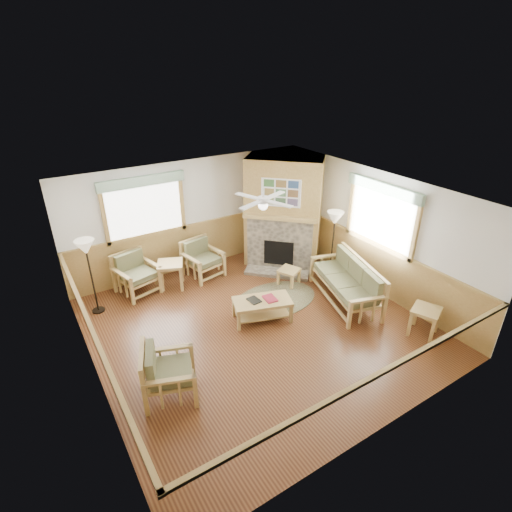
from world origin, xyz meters
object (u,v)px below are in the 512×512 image
coffee_table (262,310)px  floor_lamp_left (92,277)px  end_table_chairs (171,275)px  armchair_back_right (203,259)px  footstool (289,276)px  sofa (345,282)px  armchair_back_left (137,274)px  end_table_sofa (424,321)px  floor_lamp_right (333,245)px  armchair_left (169,371)px

coffee_table → floor_lamp_left: bearing=161.4°
end_table_chairs → floor_lamp_left: floor_lamp_left is taller
armchair_back_right → footstool: bearing=-54.5°
sofa → armchair_back_left: sofa is taller
sofa → armchair_back_left: (-3.68, 2.73, -0.00)m
armchair_back_left → floor_lamp_left: (-0.96, -0.30, 0.37)m
coffee_table → end_table_sofa: 3.11m
sofa → footstool: size_ratio=4.60×
end_table_sofa → floor_lamp_right: floor_lamp_right is taller
armchair_back_left → floor_lamp_right: 4.51m
footstool → armchair_back_left: bearing=153.8°
floor_lamp_right → coffee_table: bearing=-165.5°
armchair_left → end_table_sofa: 4.79m
footstool → end_table_chairs: bearing=150.9°
armchair_left → coffee_table: bearing=-48.6°
armchair_back_left → end_table_sofa: 6.05m
sofa → footstool: sofa is taller
armchair_back_right → armchair_back_left: bearing=164.6°
armchair_left → floor_lamp_right: size_ratio=0.53×
footstool → floor_lamp_left: 4.28m
sofa → armchair_back_left: 4.58m
armchair_back_left → armchair_left: armchair_back_left is taller
floor_lamp_left → armchair_left: bearing=-81.3°
armchair_back_right → end_table_chairs: armchair_back_right is taller
footstool → armchair_left: bearing=-154.0°
floor_lamp_right → end_table_chairs: bearing=155.3°
sofa → armchair_back_right: 3.37m
sofa → end_table_chairs: sofa is taller
armchair_back_right → armchair_left: armchair_left is taller
floor_lamp_left → floor_lamp_right: bearing=-16.1°
armchair_back_left → end_table_chairs: 0.75m
armchair_back_left → armchair_back_right: 1.57m
sofa → armchair_left: size_ratio=2.23×
end_table_chairs → end_table_sofa: end_table_chairs is taller
end_table_chairs → footstool: end_table_chairs is taller
sofa → armchair_left: (-4.19, -0.54, -0.01)m
armchair_back_right → footstool: (1.52, -1.41, -0.25)m
end_table_chairs → floor_lamp_right: 3.80m
armchair_left → end_table_sofa: armchair_left is taller
armchair_left → end_table_sofa: (4.65, -1.14, -0.16)m
floor_lamp_right → armchair_back_left: bearing=156.8°
armchair_back_left → footstool: 3.45m
footstool → armchair_back_right: bearing=137.0°
sofa → end_table_sofa: 1.74m
sofa → footstool: bearing=-136.9°
armchair_left → floor_lamp_right: 4.90m
armchair_back_right → end_table_sofa: size_ratio=1.56×
armchair_back_right → end_table_sofa: armchair_back_right is taller
floor_lamp_left → armchair_back_right: bearing=4.3°
end_table_sofa → floor_lamp_right: size_ratio=0.34×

